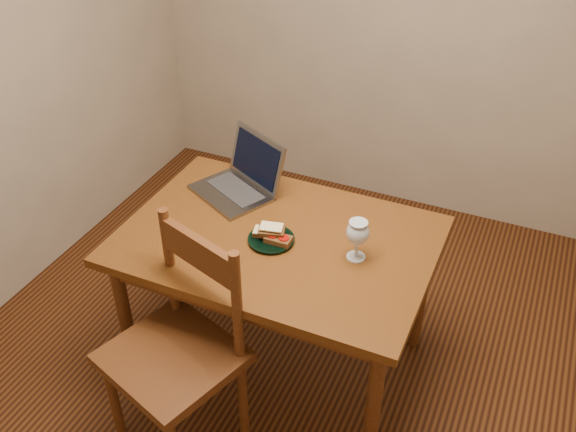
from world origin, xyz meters
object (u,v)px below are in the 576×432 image
at_px(chair, 176,343).
at_px(table, 278,253).
at_px(plate, 271,240).
at_px(milk_glass, 357,240).
at_px(laptop, 243,177).

bearing_deg(chair, table, 89.55).
relative_size(plate, milk_glass, 1.10).
xyz_separation_m(chair, plate, (0.17, 0.50, 0.20)).
height_order(chair, plate, chair).
height_order(table, chair, chair).
relative_size(table, plate, 6.64).
distance_m(table, plate, 0.10).
distance_m(table, laptop, 0.43).
xyz_separation_m(table, plate, (-0.01, -0.04, 0.09)).
relative_size(chair, laptop, 1.30).
xyz_separation_m(table, milk_glass, (0.34, 0.01, 0.17)).
bearing_deg(plate, milk_glass, 6.87).
height_order(chair, laptop, laptop).
relative_size(table, chair, 2.20).
xyz_separation_m(plate, laptop, (-0.29, 0.31, 0.06)).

